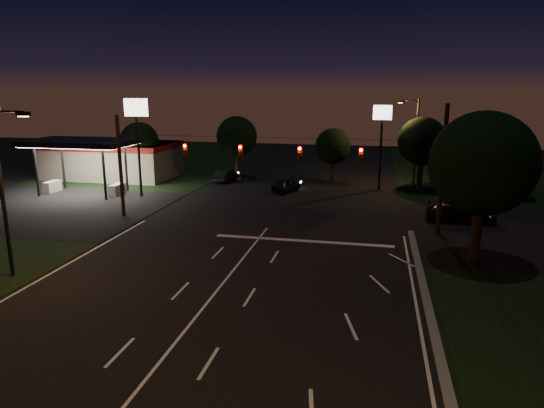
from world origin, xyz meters
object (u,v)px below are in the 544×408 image
(tree_right_near, at_px, (483,165))
(car_oncoming_b, at_px, (226,176))
(car_cross, at_px, (461,213))
(car_oncoming_a, at_px, (286,185))
(utility_pole_right, at_px, (437,234))

(tree_right_near, bearing_deg, car_oncoming_b, 136.49)
(tree_right_near, relative_size, car_cross, 1.70)
(car_oncoming_a, relative_size, car_oncoming_b, 0.99)
(car_oncoming_a, xyz_separation_m, car_oncoming_b, (-7.43, 3.84, -0.01))
(utility_pole_right, relative_size, car_oncoming_a, 2.34)
(utility_pole_right, height_order, car_oncoming_a, utility_pole_right)
(utility_pole_right, relative_size, car_cross, 1.74)
(tree_right_near, distance_m, car_oncoming_b, 30.69)
(car_oncoming_a, relative_size, car_cross, 0.75)
(utility_pole_right, distance_m, car_oncoming_b, 25.96)
(car_oncoming_b, height_order, car_cross, car_cross)
(car_oncoming_a, distance_m, car_oncoming_b, 8.36)
(car_oncoming_a, distance_m, car_cross, 17.30)
(car_oncoming_b, relative_size, car_cross, 0.76)
(car_oncoming_a, bearing_deg, utility_pole_right, 155.64)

